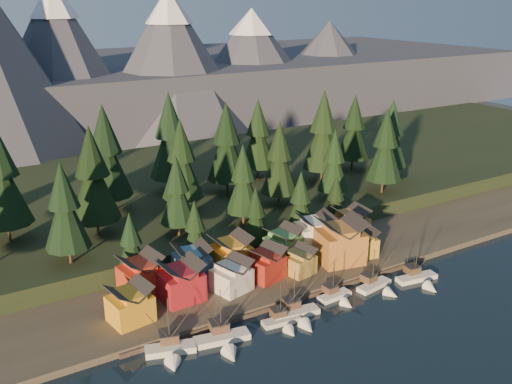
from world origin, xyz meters
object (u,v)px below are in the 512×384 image
house_back_1 (192,262)px  boat_3 (298,310)px  boat_4 (337,292)px  house_front_1 (181,280)px  boat_0 (171,344)px  boat_5 (378,282)px  boat_2 (283,317)px  boat_6 (420,275)px  boat_1 (224,334)px  house_back_0 (141,274)px  house_front_0 (130,302)px

house_back_1 → boat_3: bearing=-56.0°
boat_4 → house_front_1: 34.73m
boat_0 → boat_3: boat_0 is taller
boat_3 → boat_5: 23.15m
boat_2 → boat_3: bearing=15.4°
boat_0 → boat_6: 62.17m
boat_0 → boat_1: bearing=5.2°
boat_1 → house_front_1: (-0.86, 17.94, 3.93)m
house_back_0 → house_back_1: size_ratio=1.09×
boat_5 → boat_6: (10.92, -2.55, 0.01)m
boat_1 → boat_2: (13.64, -0.35, -0.37)m
house_front_0 → boat_3: bearing=-34.2°
boat_2 → boat_4: bearing=15.5°
boat_4 → boat_6: boat_6 is taller
boat_3 → house_front_1: size_ratio=1.32×
house_front_0 → boat_0: bearing=-85.3°
house_front_0 → house_front_1: bearing=3.6°
boat_3 → boat_6: bearing=4.9°
boat_0 → house_back_1: size_ratio=1.42×
boat_0 → house_front_1: size_ratio=1.39×
house_front_0 → house_back_1: house_back_1 is taller
boat_0 → boat_4: size_ratio=1.24×
boat_0 → house_back_1: 27.42m
boat_5 → boat_2: bearing=174.2°
house_front_0 → house_back_1: bearing=18.8°
boat_0 → house_back_0: bearing=99.7°
boat_5 → house_back_1: 43.27m
boat_0 → house_back_1: (15.10, 22.60, 3.63)m
house_back_1 → boat_4: bearing=-35.9°
boat_1 → house_back_1: 25.44m
boat_1 → boat_2: 13.65m
boat_3 → boat_6: (34.06, -1.72, -0.09)m
house_front_0 → boat_1: bearing=-57.3°
boat_6 → house_back_1: (-46.96, 26.12, 4.14)m
boat_1 → house_front_0: boat_1 is taller
boat_3 → boat_6: size_ratio=1.03×
boat_6 → house_back_0: house_back_0 is taller
boat_6 → house_back_1: house_back_1 is taller
boat_3 → house_front_1: bearing=144.3°
house_front_1 → house_back_0: bearing=131.1°
boat_5 → boat_4: bearing=165.8°
boat_2 → boat_3: 4.17m
boat_4 → boat_3: bearing=-173.9°
boat_5 → house_front_0: (-54.25, 14.14, 3.76)m
boat_1 → house_back_0: boat_1 is taller
boat_5 → boat_6: boat_6 is taller
boat_2 → house_back_0: house_back_0 is taller
boat_5 → house_front_1: (-41.76, 16.84, 4.24)m
boat_2 → boat_6: size_ratio=0.86×
boat_3 → house_back_1: bearing=125.7°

